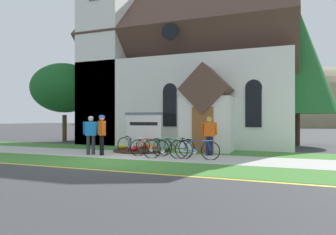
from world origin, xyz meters
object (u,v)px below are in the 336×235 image
(bicycle_red, at_px, (149,147))
(cyclist_in_red_jersey, at_px, (209,133))
(bicycle_green, at_px, (165,149))
(yard_deciduous_tree, at_px, (65,88))
(cyclist_in_blue_jersey, at_px, (102,132))
(cyclist_in_green_jersey, at_px, (91,132))
(bicycle_silver, at_px, (133,145))
(bicycle_yellow, at_px, (175,147))
(roadside_conifer, at_px, (297,59))
(bicycle_black, at_px, (197,150))
(church_sign, at_px, (144,126))

(bicycle_red, distance_m, cyclist_in_red_jersey, 2.60)
(bicycle_green, height_order, yard_deciduous_tree, yard_deciduous_tree)
(bicycle_green, xyz_separation_m, cyclist_in_red_jersey, (1.39, 1.57, 0.58))
(bicycle_green, xyz_separation_m, cyclist_in_blue_jersey, (-2.88, -0.03, 0.63))
(bicycle_red, bearing_deg, cyclist_in_red_jersey, 26.06)
(cyclist_in_blue_jersey, bearing_deg, cyclist_in_green_jersey, 177.71)
(cyclist_in_green_jersey, bearing_deg, bicycle_silver, 34.46)
(bicycle_red, bearing_deg, cyclist_in_green_jersey, -169.85)
(bicycle_silver, xyz_separation_m, cyclist_in_blue_jersey, (-0.94, -1.06, 0.64))
(bicycle_yellow, height_order, roadside_conifer, roadside_conifer)
(bicycle_black, relative_size, bicycle_yellow, 1.04)
(roadside_conifer, bearing_deg, bicycle_red, -127.16)
(church_sign, relative_size, cyclist_in_red_jersey, 1.20)
(bicycle_silver, bearing_deg, church_sign, 94.76)
(cyclist_in_green_jersey, bearing_deg, bicycle_green, 0.04)
(cyclist_in_blue_jersey, relative_size, roadside_conifer, 0.21)
(bicycle_green, distance_m, cyclist_in_red_jersey, 2.18)
(church_sign, distance_m, cyclist_in_red_jersey, 3.54)
(bicycle_silver, relative_size, bicycle_green, 0.99)
(bicycle_black, xyz_separation_m, yard_deciduous_tree, (-10.88, 5.54, 3.24))
(roadside_conifer, xyz_separation_m, yard_deciduous_tree, (-14.65, -2.48, -1.40))
(cyclist_in_blue_jersey, bearing_deg, yard_deciduous_tree, 139.55)
(bicycle_green, bearing_deg, bicycle_yellow, 85.40)
(bicycle_yellow, xyz_separation_m, bicycle_green, (-0.08, -1.00, 0.02))
(cyclist_in_green_jersey, height_order, cyclist_in_blue_jersey, cyclist_in_blue_jersey)
(bicycle_red, xyz_separation_m, roadside_conifer, (5.88, 7.76, 4.65))
(church_sign, relative_size, bicycle_red, 1.17)
(church_sign, xyz_separation_m, roadside_conifer, (7.06, 5.87, 3.83))
(bicycle_red, height_order, yard_deciduous_tree, yard_deciduous_tree)
(bicycle_green, bearing_deg, bicycle_silver, 151.98)
(cyclist_in_red_jersey, distance_m, roadside_conifer, 8.59)
(bicycle_silver, distance_m, roadside_conifer, 11.02)
(bicycle_green, bearing_deg, bicycle_black, 9.12)
(bicycle_black, bearing_deg, cyclist_in_green_jersey, -177.54)
(bicycle_black, distance_m, bicycle_green, 1.25)
(roadside_conifer, bearing_deg, cyclist_in_green_jersey, -135.81)
(church_sign, bearing_deg, cyclist_in_blue_jersey, -109.23)
(bicycle_black, height_order, roadside_conifer, roadside_conifer)
(cyclist_in_red_jersey, relative_size, cyclist_in_green_jersey, 0.98)
(bicycle_yellow, distance_m, yard_deciduous_tree, 11.29)
(church_sign, bearing_deg, cyclist_in_red_jersey, -12.76)
(bicycle_silver, bearing_deg, bicycle_red, -28.35)
(yard_deciduous_tree, bearing_deg, bicycle_yellow, -26.01)
(church_sign, distance_m, bicycle_red, 2.37)
(cyclist_in_blue_jersey, bearing_deg, bicycle_red, 13.58)
(bicycle_yellow, bearing_deg, cyclist_in_blue_jersey, -160.93)
(church_sign, relative_size, cyclist_in_blue_jersey, 1.15)
(cyclist_in_red_jersey, height_order, yard_deciduous_tree, yard_deciduous_tree)
(bicycle_yellow, relative_size, roadside_conifer, 0.21)
(cyclist_in_red_jersey, distance_m, cyclist_in_green_jersey, 5.09)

